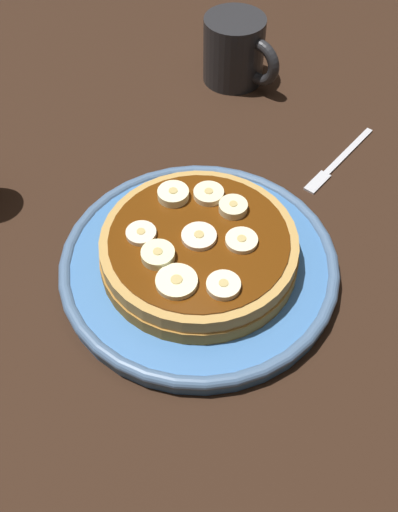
{
  "coord_description": "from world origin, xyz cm",
  "views": [
    {
      "loc": [
        23.44,
        -25.58,
        44.91
      ],
      "look_at": [
        0.0,
        0.0,
        2.35
      ],
      "focal_mm": 42.36,
      "sensor_mm": 36.0,
      "label": 1
    }
  ],
  "objects_px": {
    "banana_slice_5": "(241,241)",
    "banana_slice_6": "(158,255)",
    "pancake_stack": "(200,251)",
    "fork": "(337,162)",
    "banana_slice_1": "(236,209)",
    "banana_slice_0": "(198,234)",
    "plate": "(199,265)",
    "banana_slice_7": "(177,282)",
    "banana_slice_2": "(173,195)",
    "banana_slice_3": "(141,234)",
    "coffee_mug": "(236,50)",
    "banana_slice_4": "(223,286)",
    "banana_slice_8": "(209,194)"
  },
  "relations": [
    {
      "from": "banana_slice_5",
      "to": "banana_slice_6",
      "type": "bearing_deg",
      "value": -123.72
    },
    {
      "from": "pancake_stack",
      "to": "fork",
      "type": "xyz_separation_m",
      "value": [
        0.01,
        0.21,
        -0.03
      ]
    },
    {
      "from": "banana_slice_1",
      "to": "banana_slice_6",
      "type": "bearing_deg",
      "value": -99.12
    },
    {
      "from": "banana_slice_0",
      "to": "banana_slice_6",
      "type": "xyz_separation_m",
      "value": [
        -0.01,
        -0.04,
        0.0
      ]
    },
    {
      "from": "plate",
      "to": "banana_slice_7",
      "type": "distance_m",
      "value": 0.07
    },
    {
      "from": "banana_slice_7",
      "to": "fork",
      "type": "bearing_deg",
      "value": 92.13
    },
    {
      "from": "banana_slice_5",
      "to": "banana_slice_2",
      "type": "bearing_deg",
      "value": -179.49
    },
    {
      "from": "banana_slice_3",
      "to": "fork",
      "type": "distance_m",
      "value": 0.25
    },
    {
      "from": "pancake_stack",
      "to": "coffee_mug",
      "type": "bearing_deg",
      "value": 124.46
    },
    {
      "from": "plate",
      "to": "coffee_mug",
      "type": "relative_size",
      "value": 2.45
    },
    {
      "from": "banana_slice_2",
      "to": "banana_slice_5",
      "type": "distance_m",
      "value": 0.08
    },
    {
      "from": "pancake_stack",
      "to": "banana_slice_4",
      "type": "height_order",
      "value": "banana_slice_4"
    },
    {
      "from": "banana_slice_4",
      "to": "banana_slice_0",
      "type": "bearing_deg",
      "value": 152.85
    },
    {
      "from": "pancake_stack",
      "to": "banana_slice_1",
      "type": "distance_m",
      "value": 0.05
    },
    {
      "from": "plate",
      "to": "banana_slice_3",
      "type": "bearing_deg",
      "value": -141.41
    },
    {
      "from": "coffee_mug",
      "to": "banana_slice_7",
      "type": "bearing_deg",
      "value": -57.55
    },
    {
      "from": "banana_slice_1",
      "to": "banana_slice_8",
      "type": "height_order",
      "value": "banana_slice_1"
    },
    {
      "from": "banana_slice_1",
      "to": "banana_slice_6",
      "type": "xyz_separation_m",
      "value": [
        -0.01,
        -0.09,
        0.0
      ]
    },
    {
      "from": "banana_slice_2",
      "to": "banana_slice_8",
      "type": "xyz_separation_m",
      "value": [
        0.02,
        0.02,
        -0.0
      ]
    },
    {
      "from": "banana_slice_1",
      "to": "banana_slice_4",
      "type": "distance_m",
      "value": 0.09
    },
    {
      "from": "banana_slice_7",
      "to": "banana_slice_6",
      "type": "bearing_deg",
      "value": 163.54
    },
    {
      "from": "banana_slice_3",
      "to": "banana_slice_4",
      "type": "relative_size",
      "value": 0.94
    },
    {
      "from": "banana_slice_5",
      "to": "plate",
      "type": "bearing_deg",
      "value": -144.72
    },
    {
      "from": "banana_slice_0",
      "to": "banana_slice_6",
      "type": "height_order",
      "value": "banana_slice_6"
    },
    {
      "from": "plate",
      "to": "banana_slice_6",
      "type": "xyz_separation_m",
      "value": [
        -0.01,
        -0.04,
        0.04
      ]
    },
    {
      "from": "plate",
      "to": "banana_slice_5",
      "type": "relative_size",
      "value": 9.04
    },
    {
      "from": "plate",
      "to": "banana_slice_2",
      "type": "height_order",
      "value": "banana_slice_2"
    },
    {
      "from": "banana_slice_8",
      "to": "plate",
      "type": "bearing_deg",
      "value": -57.35
    },
    {
      "from": "plate",
      "to": "banana_slice_4",
      "type": "bearing_deg",
      "value": -27.01
    },
    {
      "from": "banana_slice_0",
      "to": "banana_slice_2",
      "type": "distance_m",
      "value": 0.05
    },
    {
      "from": "banana_slice_4",
      "to": "banana_slice_7",
      "type": "xyz_separation_m",
      "value": [
        -0.03,
        -0.02,
        -0.0
      ]
    },
    {
      "from": "banana_slice_5",
      "to": "coffee_mug",
      "type": "relative_size",
      "value": 0.27
    },
    {
      "from": "banana_slice_6",
      "to": "fork",
      "type": "xyz_separation_m",
      "value": [
        0.02,
        0.25,
        -0.05
      ]
    },
    {
      "from": "banana_slice_2",
      "to": "banana_slice_7",
      "type": "bearing_deg",
      "value": -44.41
    },
    {
      "from": "banana_slice_4",
      "to": "banana_slice_8",
      "type": "distance_m",
      "value": 0.11
    },
    {
      "from": "plate",
      "to": "coffee_mug",
      "type": "xyz_separation_m",
      "value": [
        -0.17,
        0.26,
        0.03
      ]
    },
    {
      "from": "fork",
      "to": "banana_slice_3",
      "type": "bearing_deg",
      "value": -101.6
    },
    {
      "from": "banana_slice_0",
      "to": "banana_slice_5",
      "type": "height_order",
      "value": "same"
    },
    {
      "from": "banana_slice_0",
      "to": "banana_slice_4",
      "type": "xyz_separation_m",
      "value": [
        0.05,
        -0.03,
        0.0
      ]
    },
    {
      "from": "banana_slice_8",
      "to": "fork",
      "type": "height_order",
      "value": "banana_slice_8"
    },
    {
      "from": "banana_slice_0",
      "to": "banana_slice_5",
      "type": "xyz_separation_m",
      "value": [
        0.03,
        0.02,
        -0.0
      ]
    },
    {
      "from": "banana_slice_2",
      "to": "banana_slice_8",
      "type": "height_order",
      "value": "banana_slice_2"
    },
    {
      "from": "plate",
      "to": "banana_slice_8",
      "type": "bearing_deg",
      "value": 122.65
    },
    {
      "from": "pancake_stack",
      "to": "banana_slice_0",
      "type": "distance_m",
      "value": 0.02
    },
    {
      "from": "banana_slice_2",
      "to": "pancake_stack",
      "type": "bearing_deg",
      "value": -21.67
    },
    {
      "from": "fork",
      "to": "banana_slice_1",
      "type": "bearing_deg",
      "value": -92.43
    },
    {
      "from": "banana_slice_3",
      "to": "banana_slice_5",
      "type": "height_order",
      "value": "same"
    },
    {
      "from": "banana_slice_2",
      "to": "banana_slice_8",
      "type": "distance_m",
      "value": 0.03
    },
    {
      "from": "plate",
      "to": "banana_slice_3",
      "type": "relative_size",
      "value": 9.55
    },
    {
      "from": "banana_slice_2",
      "to": "banana_slice_4",
      "type": "height_order",
      "value": "banana_slice_2"
    }
  ]
}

